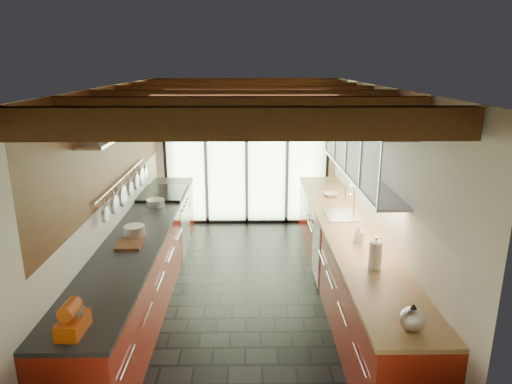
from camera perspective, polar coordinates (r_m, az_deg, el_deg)
The scene contains 18 objects.
ground at distance 5.99m, azimuth -1.26°, elevation -12.65°, with size 5.50×5.50×0.00m, color black.
room_shell at distance 5.40m, azimuth -1.36°, elevation 2.94°, with size 5.50×5.50×5.50m.
ceiling_beams at distance 5.65m, azimuth -1.39°, elevation 11.83°, with size 3.14×5.06×4.90m.
glass_door at distance 8.04m, azimuth -1.21°, elevation 7.32°, with size 2.95×0.10×2.90m.
left_counter at distance 5.94m, azimuth -13.83°, elevation -8.47°, with size 0.68×5.00×0.92m.
range_stove at distance 7.25m, azimuth -11.36°, elevation -3.69°, with size 0.66×0.90×0.97m.
right_counter at distance 5.92m, azimuth 11.29°, elevation -8.40°, with size 0.68×5.00×0.92m.
sink_assembly at distance 6.10m, azimuth 10.91°, elevation -2.57°, with size 0.45×0.52×0.43m.
upper_cabinets_right at distance 5.82m, azimuth 12.94°, elevation 5.47°, with size 0.34×3.00×3.00m.
left_wall_fixtures at distance 5.86m, azimuth -15.94°, elevation 4.67°, with size 0.28×2.60×0.96m.
stand_mixer at distance 3.77m, azimuth -21.92°, elevation -14.57°, with size 0.18×0.30×0.27m.
pot_large at distance 5.42m, azimuth -14.95°, elevation -4.85°, with size 0.23×0.23×0.15m, color silver.
pot_small at distance 6.55m, azimuth -12.45°, elevation -1.30°, with size 0.25×0.25×0.10m, color silver.
cutting_board at distance 5.26m, azimuth -15.41°, elevation -6.21°, with size 0.27×0.38×0.03m, color brown.
kettle at distance 3.74m, azimuth 18.97°, elevation -14.67°, with size 0.23×0.26×0.23m.
paper_towel at distance 4.62m, azimuth 14.69°, elevation -7.69°, with size 0.13×0.13×0.33m.
soap_bottle at distance 5.24m, azimuth 12.74°, elevation -5.14°, with size 0.09×0.09×0.20m, color silver.
bowl at distance 6.94m, azimuth 9.30°, elevation -0.33°, with size 0.21×0.21×0.05m, color silver.
Camera 1 is at (0.05, -5.26, 2.87)m, focal length 32.00 mm.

